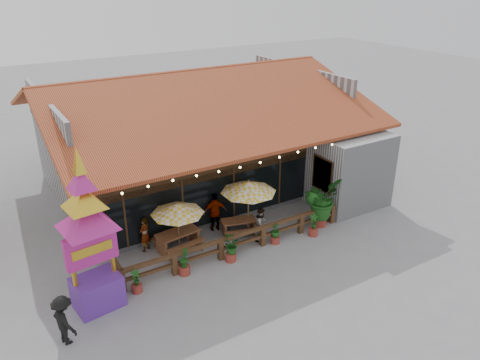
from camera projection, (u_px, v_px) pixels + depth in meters
ground at (266, 237)px, 20.29m from camera, size 100.00×100.00×0.00m
restaurant_building at (200, 144)px, 24.68m from camera, size 15.50×14.73×6.09m
patio_railing at (223, 242)px, 18.76m from camera, size 10.00×2.60×0.92m
umbrella_left at (177, 209)px, 18.36m from camera, size 2.82×2.82×2.29m
umbrella_right at (248, 187)px, 19.69m from camera, size 3.12×3.12×2.55m
picnic_table_left at (178, 238)px, 19.13m from camera, size 1.90×1.69×0.84m
picnic_table_right at (239, 224)px, 20.31m from camera, size 1.77×1.64×0.71m
thai_sign_tower at (87, 221)px, 14.76m from camera, size 2.59×2.59×6.25m
tropical_plant at (322, 200)px, 20.71m from camera, size 2.04×1.94×2.22m
diner_a at (145, 234)px, 18.99m from camera, size 0.66×0.60×1.51m
diner_b at (261, 224)px, 19.80m from camera, size 0.92×0.86×1.50m
diner_c at (215, 212)px, 20.48m from camera, size 1.12×0.69×1.77m
pedestrian at (64, 320)px, 14.18m from camera, size 0.94×1.23×1.68m
planter_a at (136, 283)px, 16.64m from camera, size 0.38×0.38×0.93m
planter_b at (184, 263)px, 17.59m from camera, size 0.46×0.50×1.08m
planter_c at (231, 248)px, 18.36m from camera, size 0.86×0.85×1.07m
planter_d at (275, 234)px, 19.64m from camera, size 0.50×0.50×0.94m
planter_e at (313, 226)px, 20.23m from camera, size 0.44×0.42×1.04m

